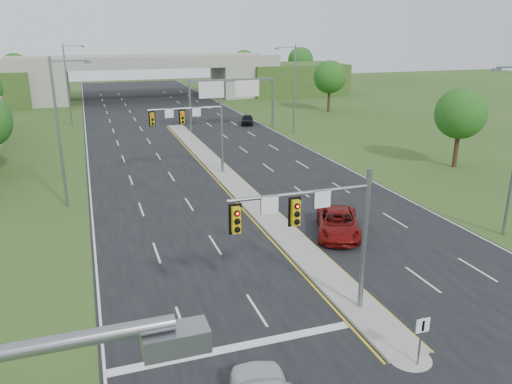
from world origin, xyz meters
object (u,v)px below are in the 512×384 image
object	(u,v)px
sign_gantry	(231,90)
overpass	(146,80)
car_far_a	(338,223)
car_far_c	(247,119)
signal_mast_far	(197,125)
keep_right_sign	(421,334)
signal_mast_near	(321,224)

from	to	relation	value
sign_gantry	overpass	world-z (taller)	overpass
sign_gantry	car_far_a	distance (m)	36.80
sign_gantry	car_far_c	world-z (taller)	sign_gantry
signal_mast_far	car_far_a	xyz separation A→B (m)	(5.56, -16.38, -3.92)
signal_mast_far	overpass	world-z (taller)	overpass
overpass	keep_right_sign	bearing A→B (deg)	-90.00
signal_mast_near	overpass	distance (m)	80.11
keep_right_sign	car_far_c	xyz separation A→B (m)	(9.90, 52.74, -0.82)
sign_gantry	overpass	distance (m)	35.75
car_far_a	keep_right_sign	bearing A→B (deg)	-80.08
signal_mast_far	overpass	xyz separation A→B (m)	(2.26, 55.07, -1.17)
overpass	signal_mast_near	bearing A→B (deg)	-91.62
signal_mast_far	overpass	size ratio (longest dim) A/B	0.09
overpass	car_far_a	size ratio (longest dim) A/B	14.09
car_far_a	car_far_c	xyz separation A→B (m)	(6.60, 39.67, -0.11)
sign_gantry	overpass	size ratio (longest dim) A/B	0.14
signal_mast_far	car_far_c	distance (m)	26.58
signal_mast_far	sign_gantry	xyz separation A→B (m)	(8.95, 19.99, 0.51)
keep_right_sign	signal_mast_far	bearing A→B (deg)	94.39
signal_mast_near	overpass	size ratio (longest dim) A/B	0.09
car_far_a	car_far_c	world-z (taller)	car_far_a
signal_mast_far	sign_gantry	bearing A→B (deg)	65.89
signal_mast_far	car_far_a	size ratio (longest dim) A/B	1.23
signal_mast_near	keep_right_sign	bearing A→B (deg)	-63.06
sign_gantry	overpass	xyz separation A→B (m)	(-6.68, 35.08, -1.69)
car_far_a	overpass	bearing A→B (deg)	116.72
keep_right_sign	sign_gantry	xyz separation A→B (m)	(6.68, 49.45, 3.72)
overpass	car_far_c	xyz separation A→B (m)	(9.90, -31.79, -2.86)
overpass	sign_gantry	bearing A→B (deg)	-79.21
signal_mast_far	sign_gantry	world-z (taller)	signal_mast_far
overpass	car_far_c	distance (m)	33.42
sign_gantry	car_far_c	bearing A→B (deg)	45.68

